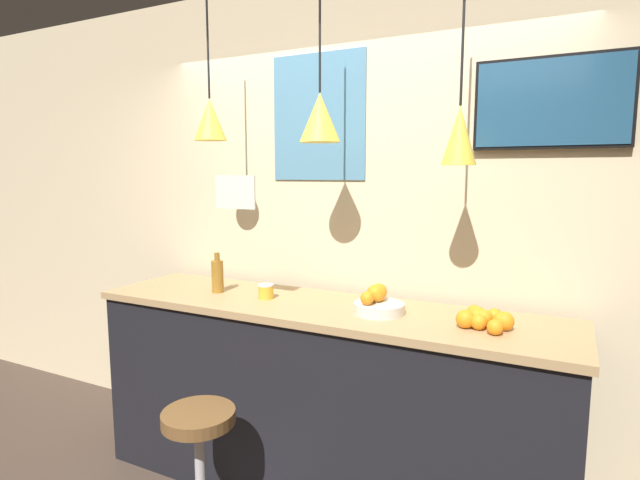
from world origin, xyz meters
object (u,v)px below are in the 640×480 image
Objects in this scene: juice_bottle at (218,275)px; spread_jar at (266,291)px; fruit_bowl at (378,302)px; bar_stool at (200,463)px; mounted_tv at (551,103)px.

juice_bottle reaches higher than spread_jar.
spread_jar is (-0.66, -0.01, -0.02)m from fruit_bowl.
juice_bottle reaches higher than fruit_bowl.
juice_bottle is 2.78× the size of spread_jar.
bar_stool is 0.92m from spread_jar.
mounted_tv reaches higher than bar_stool.
spread_jar is 0.12× the size of mounted_tv.
juice_bottle is 0.33× the size of mounted_tv.
juice_bottle is 2.00m from mounted_tv.
spread_jar is (-0.02, 0.62, 0.68)m from bar_stool.
juice_bottle is at bearing -179.51° from fruit_bowl.
bar_stool is at bearing -59.89° from juice_bottle.
spread_jar is at bearing 92.16° from bar_stool.
bar_stool is at bearing -143.50° from mounted_tv.
fruit_bowl is 0.66m from spread_jar.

